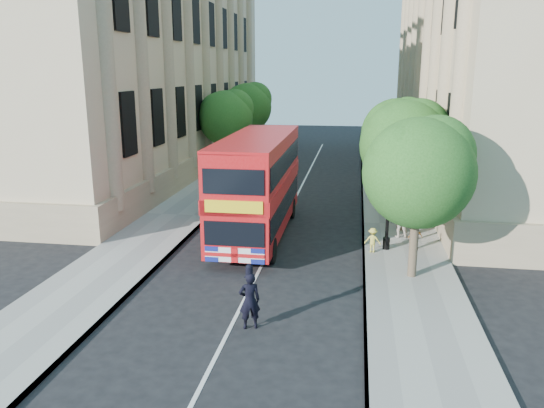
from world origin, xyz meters
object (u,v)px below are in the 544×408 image
at_px(lamp_post, 389,195).
at_px(double_decker_bus, 258,183).
at_px(police_constable, 250,301).
at_px(woman_pedestrian, 400,220).
at_px(box_van, 236,185).

height_order(lamp_post, double_decker_bus, lamp_post).
distance_m(police_constable, woman_pedestrian, 10.94).
bearing_deg(box_van, double_decker_bus, -68.68).
height_order(lamp_post, box_van, lamp_post).
distance_m(double_decker_bus, woman_pedestrian, 6.78).
height_order(police_constable, woman_pedestrian, police_constable).
xyz_separation_m(box_van, police_constable, (3.48, -13.36, -0.58)).
height_order(double_decker_bus, woman_pedestrian, double_decker_bus).
height_order(box_van, woman_pedestrian, box_van).
bearing_deg(police_constable, lamp_post, -141.16).
bearing_deg(woman_pedestrian, box_van, -19.93).
xyz_separation_m(double_decker_bus, police_constable, (1.45, -9.16, -1.66)).
bearing_deg(police_constable, double_decker_bus, -102.69).
relative_size(double_decker_bus, box_van, 1.85).
relative_size(double_decker_bus, woman_pedestrian, 6.24).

